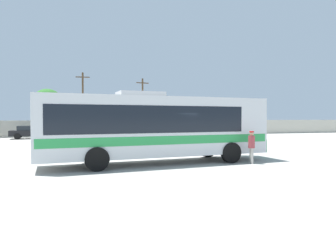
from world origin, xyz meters
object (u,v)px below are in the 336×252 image
parked_car_second_black (32,132)px  utility_pole_near (143,105)px  attendant_by_bus_door (252,145)px  roadside_tree_midleft (47,101)px  coach_bus_silver_green (155,126)px  utility_pole_far (83,102)px

parked_car_second_black → utility_pole_near: bearing=24.6°
attendant_by_bus_door → utility_pole_near: 28.38m
roadside_tree_midleft → coach_bus_silver_green: bearing=-74.1°
parked_car_second_black → utility_pole_near: 14.97m
parked_car_second_black → utility_pole_near: utility_pole_near is taller
utility_pole_near → parked_car_second_black: bearing=-155.4°
utility_pole_near → utility_pole_far: utility_pole_far is taller
coach_bus_silver_green → attendant_by_bus_door: coach_bus_silver_green is taller
parked_car_second_black → utility_pole_far: 8.90m
utility_pole_far → roadside_tree_midleft: utility_pole_far is taller
utility_pole_far → roadside_tree_midleft: bearing=150.4°
utility_pole_near → utility_pole_far: (-7.98, 0.12, 0.28)m
parked_car_second_black → utility_pole_near: (13.28, 6.08, 3.27)m
coach_bus_silver_green → utility_pole_near: (4.22, 26.91, 2.13)m
coach_bus_silver_green → utility_pole_far: 27.39m
utility_pole_far → roadside_tree_midleft: (-4.70, 2.67, 0.30)m
coach_bus_silver_green → utility_pole_far: size_ratio=1.42×
utility_pole_far → coach_bus_silver_green: bearing=-82.1°
coach_bus_silver_green → utility_pole_near: 27.32m
roadside_tree_midleft → utility_pole_near: bearing=-12.4°
utility_pole_near → roadside_tree_midleft: bearing=167.6°
coach_bus_silver_green → utility_pole_far: (-3.77, 27.03, 2.41)m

